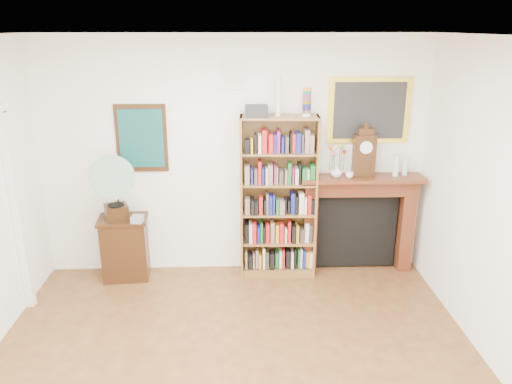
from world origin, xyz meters
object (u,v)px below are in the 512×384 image
gramophone (111,184)px  flower_vase (336,171)px  fireplace (358,214)px  bottle_right (405,167)px  cd_stack (137,219)px  bookshelf (279,189)px  side_cabinet (125,248)px  bottle_left (396,166)px  teacup (350,175)px  mantel_clock (364,153)px

gramophone → flower_vase: (2.54, 0.17, 0.07)m
fireplace → bottle_right: 0.78m
gramophone → cd_stack: size_ratio=6.67×
gramophone → cd_stack: gramophone is taller
fireplace → gramophone: size_ratio=1.80×
bookshelf → bottle_right: (1.48, 0.05, 0.23)m
cd_stack → gramophone: bearing=174.0°
fireplace → cd_stack: bearing=-173.2°
side_cabinet → flower_vase: bearing=-3.6°
flower_vase → bottle_right: bearing=3.1°
bookshelf → gramophone: bookshelf is taller
cd_stack → bottle_left: (2.97, 0.21, 0.53)m
gramophone → bottle_right: (3.36, 0.21, 0.10)m
teacup → bottle_right: bottle_right is taller
side_cabinet → mantel_clock: 3.00m
gramophone → cd_stack: bearing=-28.9°
side_cabinet → mantel_clock: bearing=-3.2°
side_cabinet → teacup: (2.62, 0.01, 0.86)m
bookshelf → bottle_left: bearing=3.7°
cd_stack → teacup: 2.47m
mantel_clock → gramophone: bearing=-177.4°
side_cabinet → bottle_right: (3.29, 0.10, 0.93)m
mantel_clock → bottle_right: 0.53m
gramophone → mantel_clock: mantel_clock is taller
bookshelf → teacup: bearing=0.1°
cd_stack → teacup: (2.42, 0.15, 0.44)m
mantel_clock → flower_vase: size_ratio=3.88×
teacup → bottle_left: 0.56m
side_cabinet → teacup: 2.76m
flower_vase → teacup: 0.16m
side_cabinet → fireplace: 2.80m
cd_stack → side_cabinet: bearing=143.6°
teacup → bottle_right: 0.68m
gramophone → mantel_clock: (2.86, 0.20, 0.27)m
bookshelf → gramophone: 1.89m
side_cabinet → mantel_clock: mantel_clock is taller
gramophone → flower_vase: gramophone is taller
side_cabinet → cd_stack: 0.49m
side_cabinet → cd_stack: (0.20, -0.15, 0.42)m
mantel_clock → bottle_left: mantel_clock is taller
fireplace → cd_stack: size_ratio=11.97×
gramophone → side_cabinet: bearing=38.2°
bookshelf → bottle_right: bearing=4.8°
bottle_right → bookshelf: bearing=-178.0°
mantel_clock → bottle_right: mantel_clock is taller
side_cabinet → flower_vase: (2.48, 0.05, 0.90)m
bottle_left → bottle_right: 0.12m
mantel_clock → bottle_right: size_ratio=2.83×
gramophone → cd_stack: (0.27, -0.03, -0.41)m
cd_stack → flower_vase: 2.34m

